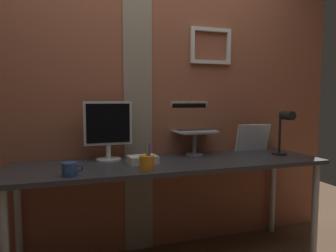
% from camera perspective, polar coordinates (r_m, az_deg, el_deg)
% --- Properties ---
extents(brick_wall_back, '(3.52, 0.15, 2.43)m').
position_cam_1_polar(brick_wall_back, '(2.54, -4.79, 4.67)').
color(brick_wall_back, '#9E563D').
rests_on(brick_wall_back, ground_plane).
extents(desk, '(2.25, 0.63, 0.78)m').
position_cam_1_polar(desk, '(2.28, 0.79, -8.31)').
color(desk, '#333338').
rests_on(desk, ground_plane).
extents(monitor, '(0.35, 0.18, 0.44)m').
position_cam_1_polar(monitor, '(2.32, -10.93, -0.13)').
color(monitor, silver).
rests_on(monitor, desk).
extents(laptop_stand, '(0.28, 0.22, 0.19)m').
position_cam_1_polar(laptop_stand, '(2.52, 4.90, -2.44)').
color(laptop_stand, gray).
rests_on(laptop_stand, desk).
extents(laptop, '(0.33, 0.29, 0.24)m').
position_cam_1_polar(laptop, '(2.57, 4.27, 0.61)').
color(laptop, silver).
rests_on(laptop, laptop_stand).
extents(whiteboard_panel, '(0.32, 0.07, 0.24)m').
position_cam_1_polar(whiteboard_panel, '(2.81, 15.29, -2.07)').
color(whiteboard_panel, white).
rests_on(whiteboard_panel, desk).
extents(desk_lamp, '(0.12, 0.20, 0.36)m').
position_cam_1_polar(desk_lamp, '(2.63, 20.53, -0.35)').
color(desk_lamp, black).
rests_on(desk_lamp, desk).
extents(pen_cup, '(0.09, 0.09, 0.17)m').
position_cam_1_polar(pen_cup, '(1.98, -3.91, -6.73)').
color(pen_cup, orange).
rests_on(pen_cup, desk).
extents(coffee_mug, '(0.12, 0.09, 0.08)m').
position_cam_1_polar(coffee_mug, '(1.93, -17.54, -7.55)').
color(coffee_mug, '#2D4C8C').
rests_on(coffee_mug, desk).
extents(paper_clutter_stack, '(0.21, 0.15, 0.05)m').
position_cam_1_polar(paper_clutter_stack, '(2.20, -4.66, -6.15)').
color(paper_clutter_stack, silver).
rests_on(paper_clutter_stack, desk).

